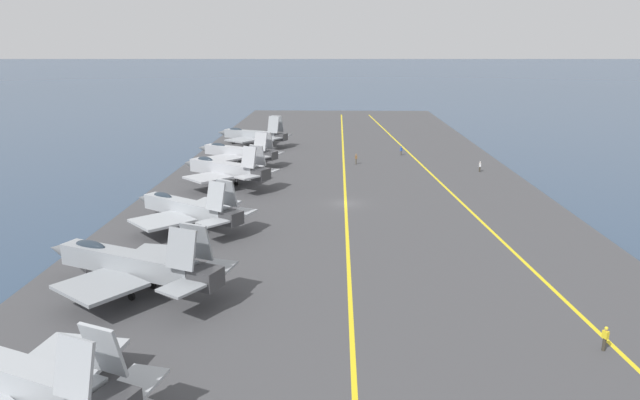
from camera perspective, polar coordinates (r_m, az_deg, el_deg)
ground_plane at (r=73.43m, az=2.57°, el=-0.65°), size 2000.00×2000.00×0.00m
carrier_deck at (r=73.37m, az=2.58°, el=-0.50°), size 222.37×54.76×0.40m
deck_stripe_foul_line at (r=75.07m, az=14.15°, el=-0.43°), size 199.68×14.17×0.01m
deck_stripe_centerline at (r=73.32m, az=2.58°, el=-0.34°), size 200.13×0.36×0.01m
parked_jet_nearest at (r=35.67m, az=-27.93°, el=-15.43°), size 12.44×15.79×6.23m
parked_jet_second at (r=48.79m, az=-18.35°, el=-6.03°), size 13.03×17.35×6.47m
parked_jet_third at (r=64.65m, az=-13.10°, el=-0.81°), size 13.40×15.32×6.04m
parked_jet_fourth at (r=82.61m, az=-9.47°, el=3.10°), size 13.17×15.31×6.47m
parked_jet_fifth at (r=98.17m, az=-8.26°, el=4.79°), size 12.55×16.01×5.99m
parked_jet_sixth at (r=117.01m, az=-6.74°, el=6.49°), size 13.18×15.98×6.36m
crew_blue_vest at (r=107.33m, az=8.12°, el=4.96°), size 0.46×0.41×1.71m
crew_brown_vest at (r=98.03m, az=3.63°, el=4.17°), size 0.28×0.40×1.83m
crew_yellow_vest at (r=42.90m, az=26.62°, el=-12.18°), size 0.46×0.41×1.73m
crew_white_vest at (r=95.40m, az=15.70°, el=3.29°), size 0.40×0.29×1.69m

